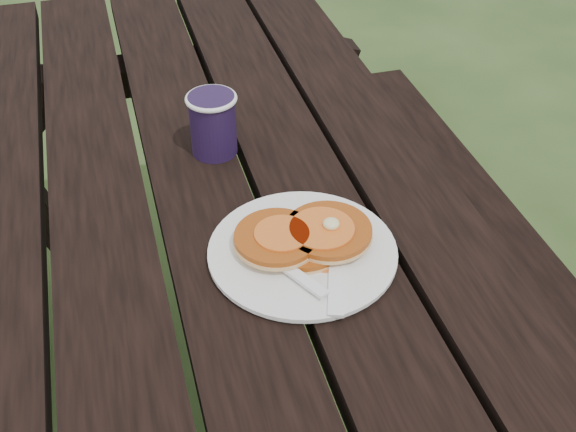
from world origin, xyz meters
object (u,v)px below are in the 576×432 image
object	(u,v)px
picnic_table	(230,404)
coffee_cup	(213,121)
pancake_stack	(304,236)
plate	(302,253)

from	to	relation	value
picnic_table	coffee_cup	distance (m)	0.49
picnic_table	pancake_stack	xyz separation A→B (m)	(0.11, -0.06, 0.41)
picnic_table	pancake_stack	distance (m)	0.43
plate	pancake_stack	size ratio (longest dim) A/B	1.33
plate	coffee_cup	bearing A→B (deg)	103.20
pancake_stack	coffee_cup	xyz separation A→B (m)	(-0.07, 0.27, 0.03)
picnic_table	pancake_stack	bearing A→B (deg)	-28.66
plate	coffee_cup	size ratio (longest dim) A/B	2.44
picnic_table	coffee_cup	world-z (taller)	coffee_cup
picnic_table	plate	size ratio (longest dim) A/B	7.32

